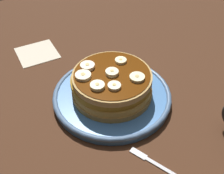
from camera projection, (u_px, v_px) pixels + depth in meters
ground_plane at (112, 103)px, 66.71cm from camera, size 140.00×140.00×3.00cm
plate at (112, 95)px, 64.93cm from camera, size 28.09×28.09×2.16cm
pancake_stack at (112, 84)px, 62.56cm from camera, size 19.38×19.16×5.96cm
banana_slice_0 at (111, 74)px, 59.85cm from camera, size 2.96×2.96×1.05cm
banana_slice_1 at (121, 61)px, 63.81cm from camera, size 2.70×2.70×0.83cm
banana_slice_2 at (87, 66)px, 62.06cm from camera, size 3.33×3.33×1.04cm
banana_slice_3 at (83, 76)px, 59.59cm from camera, size 3.55×3.55×0.94cm
banana_slice_4 at (97, 86)px, 57.00cm from camera, size 3.11×3.11×1.02cm
banana_slice_5 at (114, 86)px, 57.06cm from camera, size 2.84×2.84×0.88cm
banana_slice_6 at (137, 78)px, 59.17cm from camera, size 3.35×3.35×0.88cm
napkin at (37, 53)px, 79.91cm from camera, size 11.65×11.65×0.30cm
fork at (156, 164)px, 52.10cm from camera, size 12.42×5.79×0.50cm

